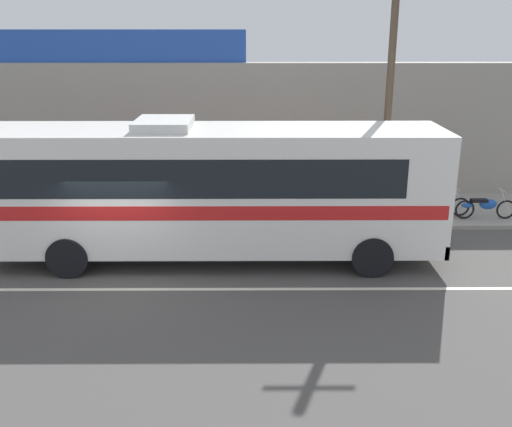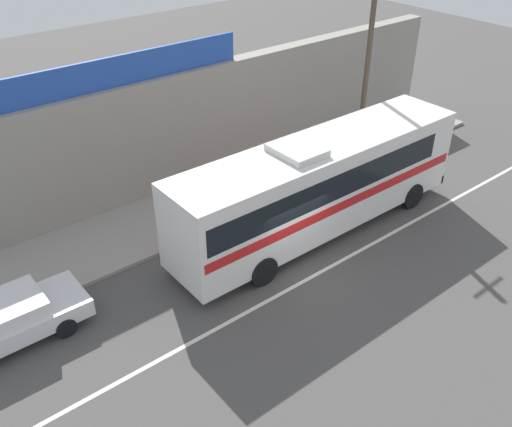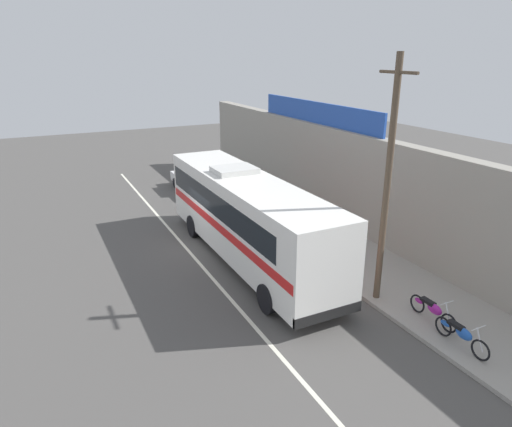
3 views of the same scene
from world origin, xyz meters
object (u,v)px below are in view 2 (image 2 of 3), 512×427
Objects in this scene: intercity_bus at (318,182)px; pedestrian_near_shop at (300,153)px; parked_car at (7,320)px; motorcycle_black at (401,132)px; utility_pole at (367,70)px; motorcycle_orange at (378,137)px.

intercity_bus reaches higher than pedestrian_near_shop.
motorcycle_black is (19.27, 1.51, -0.17)m from parked_car.
intercity_bus is 6.86× the size of pedestrian_near_shop.
utility_pole is 4.28× the size of motorcycle_orange.
motorcycle_black is at bearing 4.39° from utility_pole.
intercity_bus reaches higher than parked_car.
parked_car is 0.54× the size of utility_pole.
motorcycle_black is 6.23m from pedestrian_near_shop.
intercity_bus is 2.69× the size of parked_car.
intercity_bus is at bearing -161.08° from motorcycle_black.
intercity_bus is at bearing -7.50° from parked_car.
motorcycle_orange is at bearing 15.32° from utility_pole.
parked_car is (-10.75, 1.41, -1.33)m from intercity_bus.
motorcycle_orange is 4.86m from pedestrian_near_shop.
parked_car reaches higher than motorcycle_black.
utility_pole is 4.25× the size of motorcycle_black.
utility_pole is at bearing -15.63° from pedestrian_near_shop.
pedestrian_near_shop is at bearing 55.82° from intercity_bus.
pedestrian_near_shop is (-2.82, 0.79, -3.24)m from utility_pole.
motorcycle_orange is 1.39m from motorcycle_black.
utility_pole is 4.75× the size of pedestrian_near_shop.
utility_pole is (5.16, 2.66, 2.33)m from intercity_bus.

